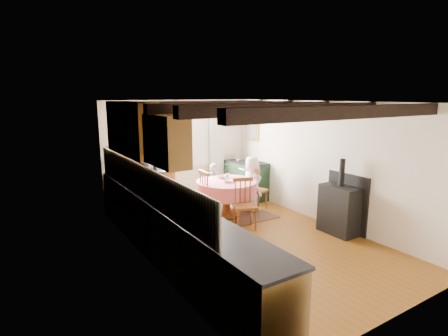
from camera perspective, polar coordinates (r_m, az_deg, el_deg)
floor at (r=6.49m, az=3.85°, el=-11.20°), size 3.60×5.50×0.00m
ceiling at (r=5.99m, az=4.16°, el=10.48°), size 3.60×5.50×0.00m
wall_back at (r=8.47m, az=-7.08°, el=2.56°), size 3.60×0.00×2.40m
wall_front at (r=4.32m, az=26.31°, el=-7.33°), size 3.60×0.00×2.40m
wall_left at (r=5.29m, az=-11.93°, el=-3.02°), size 0.00×5.50×2.40m
wall_right at (r=7.32m, az=15.43°, el=0.83°), size 0.00×5.50×2.40m
beam_a at (r=4.54m, az=19.46°, el=8.39°), size 3.60×0.16×0.16m
beam_b at (r=5.22m, az=10.76°, el=9.17°), size 3.60×0.16×0.16m
beam_c at (r=5.99m, az=4.15°, el=9.62°), size 3.60×0.16×0.16m
beam_d at (r=6.82m, az=-0.91°, el=9.87°), size 3.60×0.16×0.16m
beam_e at (r=7.70m, az=-4.86°, el=10.02°), size 3.60×0.16×0.16m
splash_left at (r=5.58m, az=-12.82°, el=-2.32°), size 0.02×4.50×0.55m
splash_back at (r=8.08m, az=-13.44°, el=1.90°), size 1.40×0.02×0.55m
base_cabinet_left at (r=5.63m, az=-8.71°, el=-10.13°), size 0.60×5.30×0.88m
base_cabinet_back at (r=7.96m, az=-12.87°, el=-3.81°), size 1.30×0.60×0.88m
worktop_left at (r=5.49m, az=-8.66°, el=-5.63°), size 0.64×5.30×0.04m
worktop_back at (r=7.84m, az=-12.97°, el=-0.60°), size 1.30×0.64×0.04m
wall_cabinet_glass at (r=6.35m, az=-14.61°, el=6.12°), size 0.34×1.80×0.90m
wall_cabinet_solid at (r=4.95m, az=-9.19°, el=4.34°), size 0.34×0.90×0.70m
window_frame at (r=8.44m, az=-6.49°, el=5.29°), size 1.34×0.03×1.54m
window_pane at (r=8.45m, az=-6.51°, el=5.29°), size 1.20×0.01×1.40m
curtain_left at (r=8.10m, az=-11.56°, el=1.30°), size 0.35×0.10×2.10m
curtain_right at (r=8.84m, az=-1.21°, el=2.37°), size 0.35×0.10×2.10m
curtain_rod at (r=8.32m, az=-6.33°, el=9.35°), size 2.00×0.03×0.03m
wall_picture at (r=8.93m, az=4.48°, el=6.31°), size 0.04×0.50×0.60m
wall_plate at (r=8.87m, az=-0.91°, el=6.31°), size 0.30×0.02×0.30m
rug at (r=7.64m, az=0.39°, el=-7.57°), size 1.78×1.38×0.01m
dining_table at (r=7.53m, az=0.39°, el=-4.89°), size 1.26×1.26×0.76m
chair_near at (r=6.81m, az=3.36°, el=-5.78°), size 0.54×0.55×0.97m
chair_left at (r=7.17m, az=-4.46°, el=-4.65°), size 0.48×0.46×1.03m
chair_right at (r=7.97m, az=5.16°, el=-3.30°), size 0.53×0.52×0.95m
aga_range at (r=8.79m, az=3.56°, el=-1.87°), size 0.66×1.02×0.94m
cast_iron_stove at (r=6.86m, az=18.02°, el=-4.36°), size 0.42×0.70×1.39m
child_far at (r=8.06m, az=-1.75°, el=-2.81°), size 0.40×0.30×1.02m
child_right at (r=7.85m, az=4.45°, el=-2.50°), size 0.50×0.66×1.21m
bowl_a at (r=7.31m, az=0.55°, el=-2.09°), size 0.29×0.29×0.05m
bowl_b at (r=7.66m, az=-0.47°, el=-1.42°), size 0.22×0.22×0.06m
cup at (r=7.73m, az=0.53°, el=-1.21°), size 0.10×0.10×0.09m
canister_tall at (r=7.71m, az=-14.61°, el=0.26°), size 0.15×0.15×0.26m
canister_wide at (r=7.87m, az=-12.45°, el=0.44°), size 0.20×0.20×0.22m
canister_slim at (r=7.83m, az=-10.87°, el=0.72°), size 0.10×0.10×0.29m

